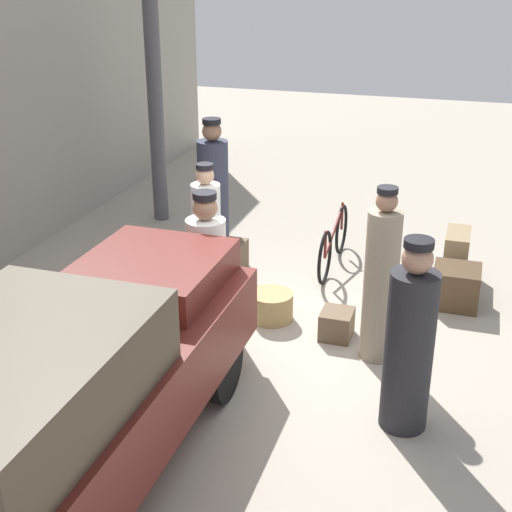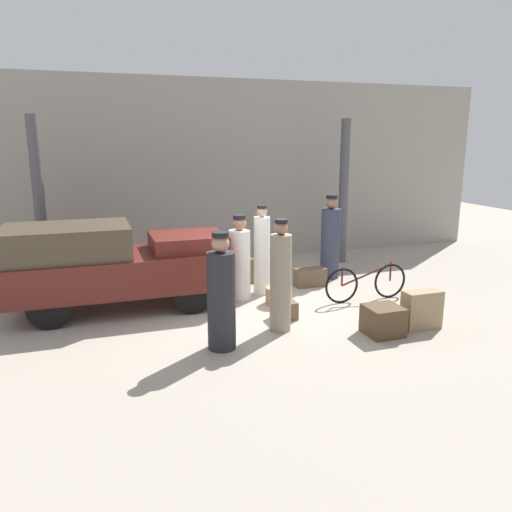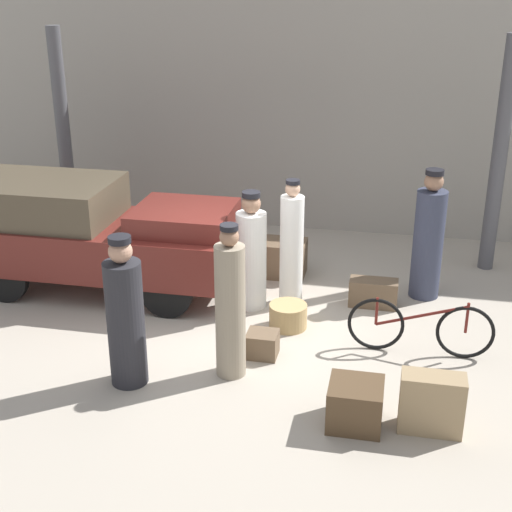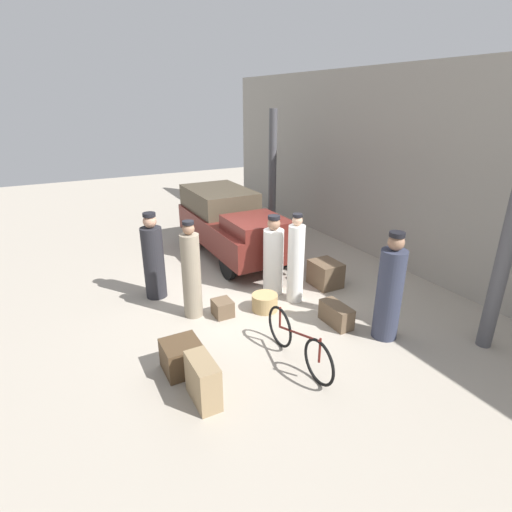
# 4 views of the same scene
# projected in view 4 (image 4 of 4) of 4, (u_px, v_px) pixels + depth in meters

# --- Properties ---
(ground_plane) EXTENTS (30.00, 30.00, 0.00)m
(ground_plane) POSITION_uv_depth(u_px,v_px,m) (243.00, 298.00, 8.11)
(ground_plane) COLOR #A89E8E
(station_building_facade) EXTENTS (16.00, 0.15, 4.50)m
(station_building_facade) POSITION_uv_depth(u_px,v_px,m) (402.00, 171.00, 9.07)
(station_building_facade) COLOR gray
(station_building_facade) RESTS_ON ground
(canopy_pillar_left) EXTENTS (0.23, 0.23, 3.53)m
(canopy_pillar_left) POSITION_uv_depth(u_px,v_px,m) (272.00, 173.00, 11.64)
(canopy_pillar_left) COLOR #4C4C51
(canopy_pillar_left) RESTS_ON ground
(canopy_pillar_right) EXTENTS (0.23, 0.23, 3.53)m
(canopy_pillar_right) POSITION_uv_depth(u_px,v_px,m) (508.00, 244.00, 5.93)
(canopy_pillar_right) COLOR #4C4C51
(canopy_pillar_right) RESTS_ON ground
(truck) EXTENTS (3.84, 1.57, 1.59)m
(truck) POSITION_uv_depth(u_px,v_px,m) (231.00, 222.00, 10.06)
(truck) COLOR black
(truck) RESTS_ON ground
(bicycle) EXTENTS (1.74, 0.04, 0.73)m
(bicycle) POSITION_uv_depth(u_px,v_px,m) (298.00, 343.00, 6.00)
(bicycle) COLOR black
(bicycle) RESTS_ON ground
(wicker_basket) EXTENTS (0.49, 0.49, 0.32)m
(wicker_basket) POSITION_uv_depth(u_px,v_px,m) (265.00, 302.00, 7.60)
(wicker_basket) COLOR tan
(wicker_basket) RESTS_ON ground
(conductor_in_dark_uniform) EXTENTS (0.41, 0.41, 1.65)m
(conductor_in_dark_uniform) POSITION_uv_depth(u_px,v_px,m) (273.00, 258.00, 8.11)
(conductor_in_dark_uniform) COLOR white
(conductor_in_dark_uniform) RESTS_ON ground
(porter_lifting_near_truck) EXTENTS (0.32, 0.32, 1.79)m
(porter_lifting_near_truck) POSITION_uv_depth(u_px,v_px,m) (296.00, 261.00, 7.74)
(porter_lifting_near_truck) COLOR white
(porter_lifting_near_truck) RESTS_ON ground
(porter_carrying_trunk) EXTENTS (0.34, 0.34, 1.83)m
(porter_carrying_trunk) POSITION_uv_depth(u_px,v_px,m) (191.00, 273.00, 7.17)
(porter_carrying_trunk) COLOR gray
(porter_carrying_trunk) RESTS_ON ground
(porter_standing_middle) EXTENTS (0.42, 0.42, 1.86)m
(porter_standing_middle) POSITION_uv_depth(u_px,v_px,m) (389.00, 291.00, 6.50)
(porter_standing_middle) COLOR #33384C
(porter_standing_middle) RESTS_ON ground
(porter_with_bicycle) EXTENTS (0.42, 0.42, 1.76)m
(porter_with_bicycle) POSITION_uv_depth(u_px,v_px,m) (154.00, 260.00, 7.91)
(porter_with_bicycle) COLOR #232328
(porter_with_bicycle) RESTS_ON ground
(trunk_wicker_pale) EXTENTS (0.65, 0.55, 0.54)m
(trunk_wicker_pale) POSITION_uv_depth(u_px,v_px,m) (325.00, 274.00, 8.58)
(trunk_wicker_pale) COLOR brown
(trunk_wicker_pale) RESTS_ON ground
(suitcase_tan_flat) EXTENTS (0.64, 0.29, 0.63)m
(suitcase_tan_flat) POSITION_uv_depth(u_px,v_px,m) (203.00, 381.00, 5.25)
(suitcase_tan_flat) COLOR #937A56
(suitcase_tan_flat) RESTS_ON ground
(trunk_umber_medium) EXTENTS (0.37, 0.34, 0.31)m
(trunk_umber_medium) POSITION_uv_depth(u_px,v_px,m) (223.00, 308.00, 7.41)
(trunk_umber_medium) COLOR brown
(trunk_umber_medium) RESTS_ON ground
(trunk_large_brown) EXTENTS (0.55, 0.54, 0.47)m
(trunk_large_brown) POSITION_uv_depth(u_px,v_px,m) (182.00, 357.00, 5.88)
(trunk_large_brown) COLOR #4C3823
(trunk_large_brown) RESTS_ON ground
(suitcase_small_leather) EXTENTS (0.66, 0.30, 0.39)m
(suitcase_small_leather) POSITION_uv_depth(u_px,v_px,m) (336.00, 315.00, 7.11)
(suitcase_small_leather) COLOR brown
(suitcase_small_leather) RESTS_ON ground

